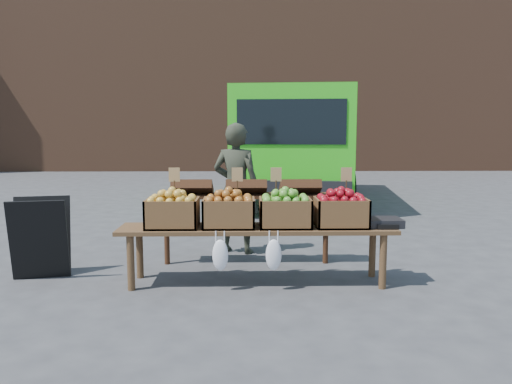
{
  "coord_description": "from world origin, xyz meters",
  "views": [
    {
      "loc": [
        0.64,
        -4.79,
        1.53
      ],
      "look_at": [
        0.75,
        0.52,
        0.85
      ],
      "focal_mm": 35.0,
      "sensor_mm": 36.0,
      "label": 1
    }
  ],
  "objects_px": {
    "crate_golden_apples": "(173,213)",
    "crate_red_apples": "(285,213)",
    "chalkboard_sign": "(40,238)",
    "crate_green_apples": "(341,212)",
    "back_table": "(246,219)",
    "vendor": "(236,188)",
    "delivery_van": "(296,147)",
    "crate_russet_pears": "(229,213)",
    "weighing_scale": "(384,222)",
    "display_bench": "(257,255)"
  },
  "relations": [
    {
      "from": "crate_golden_apples",
      "to": "crate_red_apples",
      "type": "relative_size",
      "value": 1.0
    },
    {
      "from": "chalkboard_sign",
      "to": "crate_green_apples",
      "type": "relative_size",
      "value": 1.68
    },
    {
      "from": "back_table",
      "to": "crate_red_apples",
      "type": "xyz_separation_m",
      "value": [
        0.38,
        -0.72,
        0.19
      ]
    },
    {
      "from": "vendor",
      "to": "crate_green_apples",
      "type": "bearing_deg",
      "value": 148.34
    },
    {
      "from": "delivery_van",
      "to": "crate_russet_pears",
      "type": "height_order",
      "value": "delivery_van"
    },
    {
      "from": "crate_golden_apples",
      "to": "crate_russet_pears",
      "type": "relative_size",
      "value": 1.0
    },
    {
      "from": "vendor",
      "to": "chalkboard_sign",
      "type": "relative_size",
      "value": 1.9
    },
    {
      "from": "crate_green_apples",
      "to": "weighing_scale",
      "type": "relative_size",
      "value": 1.47
    },
    {
      "from": "display_bench",
      "to": "crate_red_apples",
      "type": "relative_size",
      "value": 5.4
    },
    {
      "from": "vendor",
      "to": "display_bench",
      "type": "height_order",
      "value": "vendor"
    },
    {
      "from": "crate_russet_pears",
      "to": "crate_golden_apples",
      "type": "bearing_deg",
      "value": 180.0
    },
    {
      "from": "vendor",
      "to": "crate_golden_apples",
      "type": "distance_m",
      "value": 1.39
    },
    {
      "from": "weighing_scale",
      "to": "crate_green_apples",
      "type": "bearing_deg",
      "value": 180.0
    },
    {
      "from": "chalkboard_sign",
      "to": "display_bench",
      "type": "distance_m",
      "value": 2.23
    },
    {
      "from": "display_bench",
      "to": "crate_russet_pears",
      "type": "xyz_separation_m",
      "value": [
        -0.28,
        0.0,
        0.42
      ]
    },
    {
      "from": "back_table",
      "to": "chalkboard_sign",
      "type": "bearing_deg",
      "value": -166.67
    },
    {
      "from": "back_table",
      "to": "crate_russet_pears",
      "type": "bearing_deg",
      "value": -103.4
    },
    {
      "from": "crate_russet_pears",
      "to": "crate_red_apples",
      "type": "relative_size",
      "value": 1.0
    },
    {
      "from": "chalkboard_sign",
      "to": "back_table",
      "type": "bearing_deg",
      "value": 2.11
    },
    {
      "from": "display_bench",
      "to": "delivery_van",
      "type": "bearing_deg",
      "value": 80.62
    },
    {
      "from": "crate_golden_apples",
      "to": "weighing_scale",
      "type": "relative_size",
      "value": 1.47
    },
    {
      "from": "vendor",
      "to": "back_table",
      "type": "xyz_separation_m",
      "value": [
        0.12,
        -0.53,
        -0.28
      ]
    },
    {
      "from": "delivery_van",
      "to": "crate_russet_pears",
      "type": "distance_m",
      "value": 5.9
    },
    {
      "from": "delivery_van",
      "to": "back_table",
      "type": "xyz_separation_m",
      "value": [
        -1.05,
        -5.03,
        -0.61
      ]
    },
    {
      "from": "display_bench",
      "to": "crate_russet_pears",
      "type": "relative_size",
      "value": 5.4
    },
    {
      "from": "back_table",
      "to": "display_bench",
      "type": "relative_size",
      "value": 0.78
    },
    {
      "from": "vendor",
      "to": "display_bench",
      "type": "xyz_separation_m",
      "value": [
        0.23,
        -1.25,
        -0.51
      ]
    },
    {
      "from": "vendor",
      "to": "crate_russet_pears",
      "type": "relative_size",
      "value": 3.2
    },
    {
      "from": "vendor",
      "to": "back_table",
      "type": "bearing_deg",
      "value": 121.31
    },
    {
      "from": "back_table",
      "to": "crate_golden_apples",
      "type": "xyz_separation_m",
      "value": [
        -0.72,
        -0.72,
        0.19
      ]
    },
    {
      "from": "back_table",
      "to": "crate_green_apples",
      "type": "distance_m",
      "value": 1.19
    },
    {
      "from": "crate_golden_apples",
      "to": "back_table",
      "type": "bearing_deg",
      "value": 44.94
    },
    {
      "from": "chalkboard_sign",
      "to": "display_bench",
      "type": "xyz_separation_m",
      "value": [
        2.21,
        -0.22,
        -0.14
      ]
    },
    {
      "from": "delivery_van",
      "to": "crate_green_apples",
      "type": "bearing_deg",
      "value": -83.57
    },
    {
      "from": "crate_russet_pears",
      "to": "crate_red_apples",
      "type": "distance_m",
      "value": 0.55
    },
    {
      "from": "crate_russet_pears",
      "to": "display_bench",
      "type": "bearing_deg",
      "value": 0.0
    },
    {
      "from": "delivery_van",
      "to": "back_table",
      "type": "height_order",
      "value": "delivery_van"
    },
    {
      "from": "display_bench",
      "to": "crate_russet_pears",
      "type": "height_order",
      "value": "crate_russet_pears"
    },
    {
      "from": "back_table",
      "to": "crate_red_apples",
      "type": "bearing_deg",
      "value": -62.27
    },
    {
      "from": "display_bench",
      "to": "crate_red_apples",
      "type": "bearing_deg",
      "value": 0.0
    },
    {
      "from": "display_bench",
      "to": "crate_green_apples",
      "type": "distance_m",
      "value": 0.93
    },
    {
      "from": "chalkboard_sign",
      "to": "crate_red_apples",
      "type": "relative_size",
      "value": 1.68
    },
    {
      "from": "vendor",
      "to": "crate_russet_pears",
      "type": "bearing_deg",
      "value": 106.05
    },
    {
      "from": "display_bench",
      "to": "weighing_scale",
      "type": "height_order",
      "value": "weighing_scale"
    },
    {
      "from": "chalkboard_sign",
      "to": "crate_red_apples",
      "type": "xyz_separation_m",
      "value": [
        2.49,
        -0.22,
        0.29
      ]
    },
    {
      "from": "crate_golden_apples",
      "to": "crate_red_apples",
      "type": "bearing_deg",
      "value": 0.0
    },
    {
      "from": "vendor",
      "to": "crate_green_apples",
      "type": "relative_size",
      "value": 3.2
    },
    {
      "from": "chalkboard_sign",
      "to": "crate_green_apples",
      "type": "distance_m",
      "value": 3.06
    },
    {
      "from": "display_bench",
      "to": "crate_red_apples",
      "type": "height_order",
      "value": "crate_red_apples"
    },
    {
      "from": "display_bench",
      "to": "weighing_scale",
      "type": "distance_m",
      "value": 1.29
    }
  ]
}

